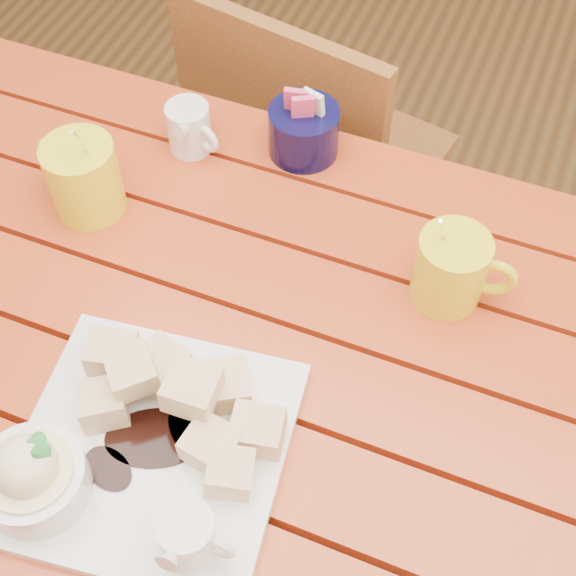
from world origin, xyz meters
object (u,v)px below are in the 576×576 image
at_px(table, 244,397).
at_px(coffee_mug_left, 82,176).
at_px(dessert_plate, 127,449).
at_px(coffee_mug_right, 453,268).
at_px(chair_far, 308,163).

height_order(table, coffee_mug_left, coffee_mug_left).
xyz_separation_m(dessert_plate, coffee_mug_right, (0.25, 0.34, 0.02)).
relative_size(coffee_mug_right, chair_far, 0.17).
height_order(dessert_plate, chair_far, dessert_plate).
height_order(coffee_mug_left, coffee_mug_right, coffee_mug_left).
xyz_separation_m(coffee_mug_left, coffee_mug_right, (0.48, 0.04, -0.00)).
relative_size(dessert_plate, coffee_mug_left, 2.00).
distance_m(table, coffee_mug_left, 0.35).
xyz_separation_m(table, coffee_mug_left, (-0.28, 0.14, 0.16)).
bearing_deg(coffee_mug_left, table, -9.22).
distance_m(dessert_plate, chair_far, 0.83).
bearing_deg(coffee_mug_left, chair_far, 89.27).
distance_m(coffee_mug_right, chair_far, 0.63).
relative_size(coffee_mug_left, coffee_mug_right, 1.09).
bearing_deg(coffee_mug_left, dessert_plate, -36.13).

